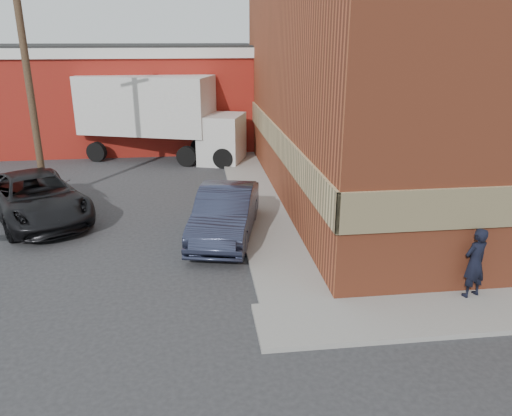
{
  "coord_description": "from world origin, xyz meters",
  "views": [
    {
      "loc": [
        -1.67,
        -10.27,
        6.11
      ],
      "look_at": [
        -0.13,
        2.1,
        1.78
      ],
      "focal_mm": 35.0,
      "sensor_mm": 36.0,
      "label": 1
    }
  ],
  "objects_px": {
    "brick_building": "(450,73)",
    "sedan": "(225,213)",
    "utility_pole": "(28,75)",
    "suv_a": "(36,197)",
    "warehouse": "(118,95)",
    "man": "(475,263)",
    "box_truck": "(162,112)"
  },
  "relations": [
    {
      "from": "brick_building",
      "to": "man",
      "type": "height_order",
      "value": "brick_building"
    },
    {
      "from": "warehouse",
      "to": "man",
      "type": "distance_m",
      "value": 23.03
    },
    {
      "from": "suv_a",
      "to": "box_truck",
      "type": "relative_size",
      "value": 0.65
    },
    {
      "from": "sedan",
      "to": "box_truck",
      "type": "distance_m",
      "value": 11.22
    },
    {
      "from": "sedan",
      "to": "suv_a",
      "type": "height_order",
      "value": "suv_a"
    },
    {
      "from": "warehouse",
      "to": "box_truck",
      "type": "distance_m",
      "value": 5.42
    },
    {
      "from": "brick_building",
      "to": "sedan",
      "type": "distance_m",
      "value": 11.02
    },
    {
      "from": "man",
      "to": "suv_a",
      "type": "relative_size",
      "value": 0.3
    },
    {
      "from": "warehouse",
      "to": "box_truck",
      "type": "bearing_deg",
      "value": -59.11
    },
    {
      "from": "suv_a",
      "to": "brick_building",
      "type": "bearing_deg",
      "value": -21.59
    },
    {
      "from": "utility_pole",
      "to": "sedan",
      "type": "height_order",
      "value": "utility_pole"
    },
    {
      "from": "brick_building",
      "to": "box_truck",
      "type": "bearing_deg",
      "value": 151.5
    },
    {
      "from": "box_truck",
      "to": "brick_building",
      "type": "bearing_deg",
      "value": -9.69
    },
    {
      "from": "man",
      "to": "suv_a",
      "type": "xyz_separation_m",
      "value": [
        -12.01,
        7.17,
        -0.19
      ]
    },
    {
      "from": "suv_a",
      "to": "box_truck",
      "type": "distance_m",
      "value": 9.46
    },
    {
      "from": "man",
      "to": "sedan",
      "type": "height_order",
      "value": "man"
    },
    {
      "from": "warehouse",
      "to": "man",
      "type": "relative_size",
      "value": 9.3
    },
    {
      "from": "man",
      "to": "box_truck",
      "type": "height_order",
      "value": "box_truck"
    },
    {
      "from": "warehouse",
      "to": "box_truck",
      "type": "xyz_separation_m",
      "value": [
        2.78,
        -4.64,
        -0.39
      ]
    },
    {
      "from": "brick_building",
      "to": "man",
      "type": "distance_m",
      "value": 10.61
    },
    {
      "from": "utility_pole",
      "to": "suv_a",
      "type": "height_order",
      "value": "utility_pole"
    },
    {
      "from": "box_truck",
      "to": "suv_a",
      "type": "bearing_deg",
      "value": -96.38
    },
    {
      "from": "utility_pole",
      "to": "box_truck",
      "type": "relative_size",
      "value": 1.01
    },
    {
      "from": "utility_pole",
      "to": "man",
      "type": "bearing_deg",
      "value": -36.89
    },
    {
      "from": "suv_a",
      "to": "warehouse",
      "type": "bearing_deg",
      "value": 55.68
    },
    {
      "from": "sedan",
      "to": "box_truck",
      "type": "relative_size",
      "value": 0.55
    },
    {
      "from": "warehouse",
      "to": "man",
      "type": "xyz_separation_m",
      "value": [
        10.82,
        -20.25,
        -1.82
      ]
    },
    {
      "from": "warehouse",
      "to": "sedan",
      "type": "xyz_separation_m",
      "value": [
        5.2,
        -15.47,
        -2.01
      ]
    },
    {
      "from": "brick_building",
      "to": "warehouse",
      "type": "relative_size",
      "value": 1.12
    },
    {
      "from": "brick_building",
      "to": "utility_pole",
      "type": "height_order",
      "value": "brick_building"
    },
    {
      "from": "brick_building",
      "to": "suv_a",
      "type": "distance_m",
      "value": 16.29
    },
    {
      "from": "warehouse",
      "to": "utility_pole",
      "type": "xyz_separation_m",
      "value": [
        -1.5,
        -11.0,
        1.93
      ]
    }
  ]
}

